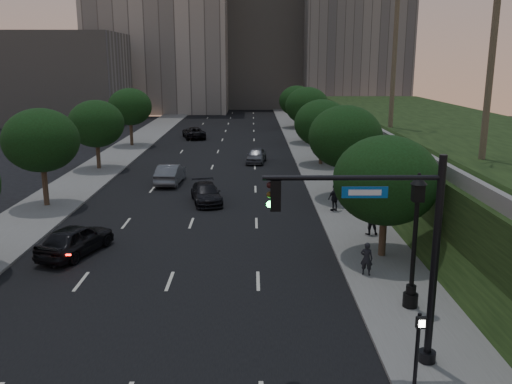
{
  "coord_description": "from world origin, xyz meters",
  "views": [
    {
      "loc": [
        3.73,
        -17.85,
        9.72
      ],
      "look_at": [
        3.92,
        7.35,
        3.6
      ],
      "focal_mm": 38.0,
      "sensor_mm": 36.0,
      "label": 1
    }
  ],
  "objects_px": {
    "sedan_mid_left": "(170,174)",
    "sedan_near_right": "(206,193)",
    "sedan_far_right": "(256,155)",
    "traffic_signal_mast": "(400,260)",
    "pedestrian_a": "(367,259)",
    "sedan_far_left": "(194,133)",
    "pedestrian_c": "(335,198)",
    "pedestrian_b": "(370,219)",
    "sedan_near_left": "(75,239)",
    "street_lamp": "(414,248)"
  },
  "relations": [
    {
      "from": "street_lamp",
      "to": "sedan_far_right",
      "type": "bearing_deg",
      "value": 100.37
    },
    {
      "from": "street_lamp",
      "to": "sedan_mid_left",
      "type": "relative_size",
      "value": 1.14
    },
    {
      "from": "sedan_far_left",
      "to": "sedan_far_right",
      "type": "xyz_separation_m",
      "value": [
        7.9,
        -17.2,
        -0.02
      ]
    },
    {
      "from": "sedan_near_right",
      "to": "pedestrian_a",
      "type": "relative_size",
      "value": 2.99
    },
    {
      "from": "sedan_mid_left",
      "to": "sedan_near_right",
      "type": "height_order",
      "value": "sedan_mid_left"
    },
    {
      "from": "street_lamp",
      "to": "pedestrian_c",
      "type": "bearing_deg",
      "value": 93.72
    },
    {
      "from": "pedestrian_b",
      "to": "traffic_signal_mast",
      "type": "bearing_deg",
      "value": 77.48
    },
    {
      "from": "sedan_far_left",
      "to": "sedan_far_right",
      "type": "bearing_deg",
      "value": 100.55
    },
    {
      "from": "sedan_mid_left",
      "to": "pedestrian_a",
      "type": "bearing_deg",
      "value": 124.01
    },
    {
      "from": "sedan_near_right",
      "to": "pedestrian_b",
      "type": "bearing_deg",
      "value": -49.56
    },
    {
      "from": "traffic_signal_mast",
      "to": "street_lamp",
      "type": "bearing_deg",
      "value": 67.31
    },
    {
      "from": "street_lamp",
      "to": "pedestrian_b",
      "type": "bearing_deg",
      "value": 87.83
    },
    {
      "from": "sedan_far_left",
      "to": "sedan_far_right",
      "type": "distance_m",
      "value": 18.93
    },
    {
      "from": "sedan_near_left",
      "to": "pedestrian_c",
      "type": "bearing_deg",
      "value": -133.41
    },
    {
      "from": "street_lamp",
      "to": "pedestrian_c",
      "type": "distance_m",
      "value": 14.32
    },
    {
      "from": "street_lamp",
      "to": "sedan_near_right",
      "type": "bearing_deg",
      "value": 119.38
    },
    {
      "from": "traffic_signal_mast",
      "to": "sedan_near_left",
      "type": "relative_size",
      "value": 1.47
    },
    {
      "from": "sedan_far_left",
      "to": "street_lamp",
      "type": "bearing_deg",
      "value": 91.48
    },
    {
      "from": "sedan_mid_left",
      "to": "pedestrian_c",
      "type": "xyz_separation_m",
      "value": [
        12.02,
        -8.84,
        0.21
      ]
    },
    {
      "from": "sedan_near_left",
      "to": "traffic_signal_mast",
      "type": "bearing_deg",
      "value": 160.9
    },
    {
      "from": "sedan_mid_left",
      "to": "sedan_far_right",
      "type": "relative_size",
      "value": 1.16
    },
    {
      "from": "sedan_far_right",
      "to": "traffic_signal_mast",
      "type": "bearing_deg",
      "value": -75.54
    },
    {
      "from": "sedan_far_right",
      "to": "pedestrian_b",
      "type": "distance_m",
      "value": 23.85
    },
    {
      "from": "street_lamp",
      "to": "sedan_far_left",
      "type": "distance_m",
      "value": 51.4
    },
    {
      "from": "sedan_mid_left",
      "to": "pedestrian_c",
      "type": "bearing_deg",
      "value": 146.64
    },
    {
      "from": "street_lamp",
      "to": "sedan_near_left",
      "type": "bearing_deg",
      "value": 157.1
    },
    {
      "from": "pedestrian_c",
      "to": "traffic_signal_mast",
      "type": "bearing_deg",
      "value": 57.3
    },
    {
      "from": "sedan_mid_left",
      "to": "sedan_far_left",
      "type": "bearing_deg",
      "value": -85.14
    },
    {
      "from": "street_lamp",
      "to": "sedan_near_right",
      "type": "height_order",
      "value": "street_lamp"
    },
    {
      "from": "sedan_near_right",
      "to": "sedan_far_right",
      "type": "relative_size",
      "value": 1.09
    },
    {
      "from": "pedestrian_b",
      "to": "sedan_far_right",
      "type": "bearing_deg",
      "value": -78.57
    },
    {
      "from": "sedan_far_right",
      "to": "pedestrian_a",
      "type": "xyz_separation_m",
      "value": [
        4.82,
        -28.95,
        0.2
      ]
    },
    {
      "from": "sedan_far_left",
      "to": "sedan_near_right",
      "type": "height_order",
      "value": "sedan_far_left"
    },
    {
      "from": "pedestrian_b",
      "to": "pedestrian_c",
      "type": "xyz_separation_m",
      "value": [
        -1.28,
        4.93,
        -0.03
      ]
    },
    {
      "from": "sedan_mid_left",
      "to": "pedestrian_b",
      "type": "relative_size",
      "value": 2.72
    },
    {
      "from": "sedan_near_left",
      "to": "sedan_mid_left",
      "type": "bearing_deg",
      "value": -79.84
    },
    {
      "from": "sedan_near_right",
      "to": "pedestrian_c",
      "type": "relative_size",
      "value": 2.64
    },
    {
      "from": "sedan_mid_left",
      "to": "pedestrian_a",
      "type": "relative_size",
      "value": 3.18
    },
    {
      "from": "traffic_signal_mast",
      "to": "pedestrian_b",
      "type": "height_order",
      "value": "traffic_signal_mast"
    },
    {
      "from": "sedan_near_right",
      "to": "pedestrian_b",
      "type": "distance_m",
      "value": 12.51
    },
    {
      "from": "sedan_far_right",
      "to": "sedan_near_left",
      "type": "bearing_deg",
      "value": -102.33
    },
    {
      "from": "pedestrian_c",
      "to": "sedan_near_left",
      "type": "bearing_deg",
      "value": -2.24
    },
    {
      "from": "sedan_near_left",
      "to": "pedestrian_b",
      "type": "distance_m",
      "value": 15.98
    },
    {
      "from": "pedestrian_b",
      "to": "pedestrian_c",
      "type": "height_order",
      "value": "pedestrian_b"
    },
    {
      "from": "sedan_near_left",
      "to": "sedan_far_right",
      "type": "relative_size",
      "value": 1.12
    },
    {
      "from": "sedan_far_right",
      "to": "pedestrian_c",
      "type": "height_order",
      "value": "pedestrian_c"
    },
    {
      "from": "sedan_near_left",
      "to": "sedan_near_right",
      "type": "relative_size",
      "value": 1.03
    },
    {
      "from": "pedestrian_a",
      "to": "street_lamp",
      "type": "bearing_deg",
      "value": 129.69
    },
    {
      "from": "sedan_far_left",
      "to": "pedestrian_a",
      "type": "relative_size",
      "value": 3.46
    },
    {
      "from": "sedan_far_left",
      "to": "sedan_far_right",
      "type": "height_order",
      "value": "sedan_far_left"
    }
  ]
}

